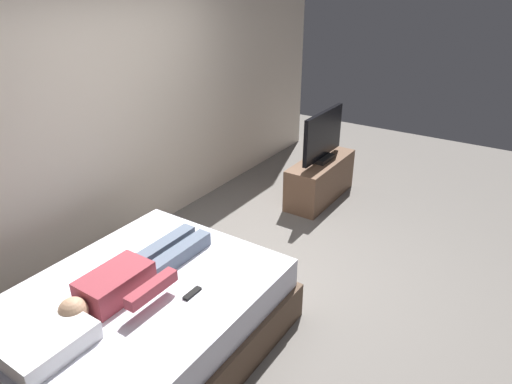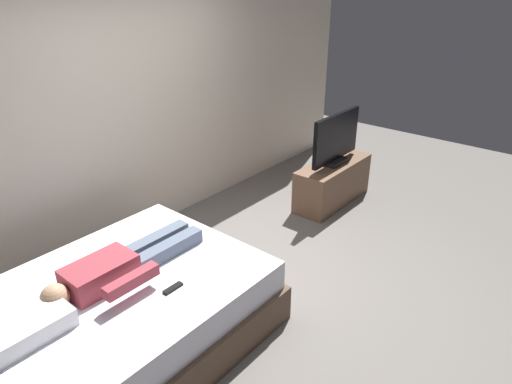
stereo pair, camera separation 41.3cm
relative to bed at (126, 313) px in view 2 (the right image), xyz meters
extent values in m
plane|color=slate|center=(1.08, -0.37, -0.26)|extent=(10.00, 10.00, 0.00)
cube|color=beige|center=(1.48, 1.32, 1.14)|extent=(6.40, 0.10, 2.80)
cube|color=brown|center=(0.00, 0.00, -0.11)|extent=(1.95, 1.56, 0.30)
cube|color=white|center=(0.00, 0.00, 0.16)|extent=(1.87, 1.48, 0.24)
cube|color=white|center=(-0.66, 0.00, 0.34)|extent=(0.48, 0.34, 0.12)
cube|color=#993842|center=(-0.10, 0.08, 0.37)|extent=(0.48, 0.28, 0.18)
sphere|color=tan|center=(-0.43, 0.08, 0.37)|extent=(0.18, 0.18, 0.18)
cube|color=slate|center=(0.44, 0.00, 0.33)|extent=(0.60, 0.11, 0.11)
cube|color=slate|center=(0.44, 0.16, 0.33)|extent=(0.60, 0.11, 0.11)
cube|color=#993842|center=(-0.04, -0.20, 0.41)|extent=(0.40, 0.08, 0.08)
cube|color=black|center=(0.18, -0.34, 0.29)|extent=(0.15, 0.04, 0.02)
cube|color=brown|center=(2.96, 0.05, -0.01)|extent=(1.10, 0.40, 0.50)
cube|color=black|center=(2.96, 0.05, 0.26)|extent=(0.32, 0.20, 0.05)
cube|color=black|center=(2.96, 0.05, 0.56)|extent=(0.88, 0.05, 0.54)
camera|label=1|loc=(-1.62, -2.05, 2.22)|focal=31.79mm
camera|label=2|loc=(-1.38, -2.38, 2.22)|focal=31.79mm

